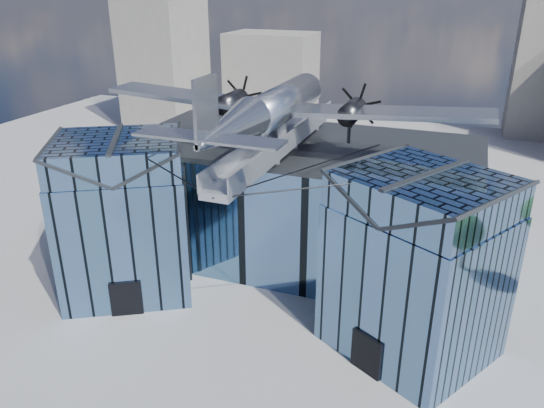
% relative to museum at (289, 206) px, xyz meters
% --- Properties ---
extents(ground_plane, '(120.00, 120.00, 0.00)m').
position_rel_museum_xyz_m(ground_plane, '(-0.00, -5.82, -5.54)').
color(ground_plane, gray).
extents(museum, '(32.88, 24.50, 17.60)m').
position_rel_museum_xyz_m(museum, '(0.00, 0.00, 0.00)').
color(museum, '#4D729D').
rests_on(museum, ground).
extents(bg_towers, '(77.00, 24.50, 26.00)m').
position_rel_museum_xyz_m(bg_towers, '(1.45, 44.67, 4.47)').
color(bg_towers, slate).
rests_on(bg_towers, ground).
extents(tree_plaza_w, '(3.40, 3.40, 4.58)m').
position_rel_museum_xyz_m(tree_plaza_w, '(-17.66, -3.90, -2.44)').
color(tree_plaza_w, '#382816').
rests_on(tree_plaza_w, ground).
extents(tree_side_w, '(3.48, 3.48, 5.26)m').
position_rel_museum_xyz_m(tree_side_w, '(-21.99, 7.00, -1.98)').
color(tree_side_w, '#382816').
rests_on(tree_side_w, ground).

